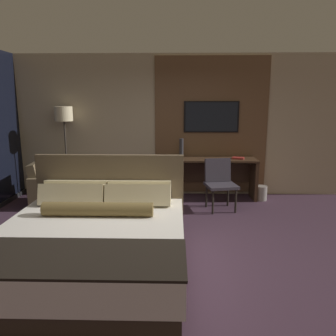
# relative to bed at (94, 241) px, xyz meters

# --- Properties ---
(ground_plane) EXTENTS (16.00, 16.00, 0.00)m
(ground_plane) POSITION_rel_bed_xyz_m (0.73, 0.55, -0.33)
(ground_plane) COLOR #3D2838
(wall_back_tv_panel) EXTENTS (7.20, 0.09, 2.80)m
(wall_back_tv_panel) POSITION_rel_bed_xyz_m (0.85, 3.14, 1.07)
(wall_back_tv_panel) COLOR #BCAD8E
(wall_back_tv_panel) RESTS_ON ground_plane
(bed) EXTENTS (2.08, 2.27, 1.16)m
(bed) POSITION_rel_bed_xyz_m (0.00, 0.00, 0.00)
(bed) COLOR #33281E
(bed) RESTS_ON ground_plane
(desk) EXTENTS (1.73, 0.56, 0.80)m
(desk) POSITION_rel_bed_xyz_m (1.63, 2.84, 0.21)
(desk) COLOR #422D1E
(desk) RESTS_ON ground_plane
(tv) EXTENTS (1.08, 0.04, 0.61)m
(tv) POSITION_rel_bed_xyz_m (1.63, 3.07, 1.26)
(tv) COLOR black
(desk_chair) EXTENTS (0.59, 0.59, 0.89)m
(desk_chair) POSITION_rel_bed_xyz_m (1.71, 2.18, 0.20)
(desk_chair) COLOR #38333D
(desk_chair) RESTS_ON ground_plane
(armchair_by_window) EXTENTS (0.87, 0.89, 0.81)m
(armchair_by_window) POSITION_rel_bed_xyz_m (-1.32, 2.33, -0.05)
(armchair_by_window) COLOR brown
(armchair_by_window) RESTS_ON ground_plane
(floor_lamp) EXTENTS (0.34, 0.34, 1.79)m
(floor_lamp) POSITION_rel_bed_xyz_m (-1.24, 2.85, 1.18)
(floor_lamp) COLOR #282623
(floor_lamp) RESTS_ON ground_plane
(vase_tall) EXTENTS (0.08, 0.08, 0.38)m
(vase_tall) POSITION_rel_bed_xyz_m (1.04, 2.88, 0.66)
(vase_tall) COLOR #333338
(vase_tall) RESTS_ON desk
(book) EXTENTS (0.26, 0.21, 0.03)m
(book) POSITION_rel_bed_xyz_m (2.14, 2.79, 0.48)
(book) COLOR maroon
(book) RESTS_ON desk
(waste_bin) EXTENTS (0.22, 0.22, 0.28)m
(waste_bin) POSITION_rel_bed_xyz_m (2.59, 2.69, -0.19)
(waste_bin) COLOR gray
(waste_bin) RESTS_ON ground_plane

